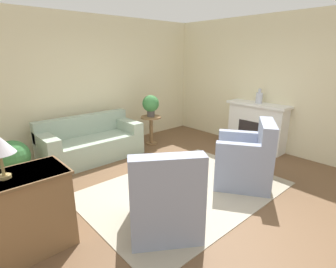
% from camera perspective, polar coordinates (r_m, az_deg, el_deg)
% --- Properties ---
extents(ground_plane, '(16.00, 16.00, 0.00)m').
position_cam_1_polar(ground_plane, '(4.15, 3.63, -12.04)').
color(ground_plane, brown).
extents(wall_back, '(9.45, 0.12, 2.80)m').
position_cam_1_polar(wall_back, '(5.94, -15.95, 10.43)').
color(wall_back, beige).
rests_on(wall_back, ground_plane).
extents(wall_right, '(0.12, 9.39, 2.80)m').
position_cam_1_polar(wall_right, '(5.96, 23.07, 9.76)').
color(wall_right, beige).
rests_on(wall_right, ground_plane).
extents(rug, '(2.98, 2.12, 0.01)m').
position_cam_1_polar(rug, '(4.15, 3.63, -11.98)').
color(rug, '#B2A893').
rests_on(rug, ground_plane).
extents(couch, '(1.91, 0.86, 0.84)m').
position_cam_1_polar(couch, '(5.42, -16.44, -1.98)').
color(couch, '#9EB29E').
rests_on(couch, ground_plane).
extents(armchair_left, '(1.11, 1.12, 1.04)m').
position_cam_1_polar(armchair_left, '(3.11, -0.83, -14.20)').
color(armchair_left, '#8E99B2').
rests_on(armchair_left, rug).
extents(armchair_right, '(1.11, 1.12, 1.04)m').
position_cam_1_polar(armchair_right, '(4.33, 16.76, -5.64)').
color(armchair_right, '#8E99B2').
rests_on(armchair_right, rug).
extents(ottoman_table, '(0.66, 0.66, 0.41)m').
position_cam_1_polar(ottoman_table, '(4.09, 1.02, -8.19)').
color(ottoman_table, '#9EB29E').
rests_on(ottoman_table, rug).
extents(side_table, '(0.47, 0.47, 0.65)m').
position_cam_1_polar(side_table, '(6.03, -3.69, 1.78)').
color(side_table, olive).
rests_on(side_table, ground_plane).
extents(fireplace, '(0.44, 1.33, 1.02)m').
position_cam_1_polar(fireplace, '(6.02, 18.75, 1.86)').
color(fireplace, white).
rests_on(fireplace, ground_plane).
extents(dresser, '(1.12, 0.59, 0.87)m').
position_cam_1_polar(dresser, '(3.17, -30.80, -15.11)').
color(dresser, olive).
rests_on(dresser, ground_plane).
extents(vase_mantel_near, '(0.14, 0.14, 0.31)m').
position_cam_1_polar(vase_mantel_near, '(5.89, 19.23, 7.52)').
color(vase_mantel_near, silver).
rests_on(vase_mantel_near, fireplace).
extents(potted_plant_on_side_table, '(0.37, 0.37, 0.49)m').
position_cam_1_polar(potted_plant_on_side_table, '(5.91, -3.79, 6.48)').
color(potted_plant_on_side_table, '#4C4742').
rests_on(potted_plant_on_side_table, side_table).
extents(potted_plant_floor, '(0.53, 0.53, 0.70)m').
position_cam_1_polar(potted_plant_floor, '(4.91, -30.65, -4.65)').
color(potted_plant_floor, '#4C4742').
rests_on(potted_plant_floor, ground_plane).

